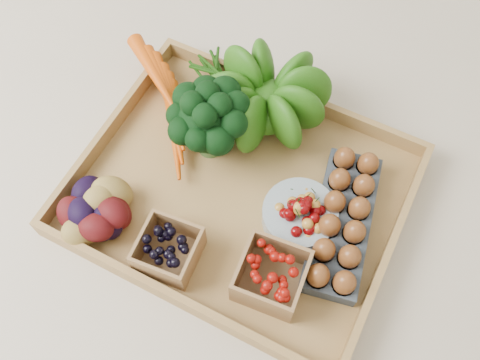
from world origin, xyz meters
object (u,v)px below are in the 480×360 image
at_px(cherry_bowl, 299,215).
at_px(egg_carton, 342,223).
at_px(tray, 240,194).
at_px(broccoli, 209,131).

bearing_deg(cherry_bowl, egg_carton, 16.26).
distance_m(tray, cherry_bowl, 0.12).
bearing_deg(cherry_bowl, broccoli, 164.46).
xyz_separation_m(tray, broccoli, (-0.09, 0.06, 0.06)).
bearing_deg(egg_carton, broccoli, 161.26).
distance_m(tray, broccoli, 0.12).
height_order(tray, egg_carton, egg_carton).
bearing_deg(egg_carton, cherry_bowl, -174.86).
bearing_deg(tray, egg_carton, 5.90).
bearing_deg(tray, broccoli, 148.32).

